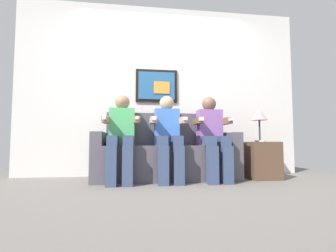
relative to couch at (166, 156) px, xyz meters
name	(u,v)px	position (x,y,z in m)	size (l,w,h in m)	color
ground_plane	(170,184)	(0.00, -0.33, -0.31)	(5.57, 5.57, 0.00)	#66605B
back_wall_assembly	(163,90)	(0.00, 0.44, 0.99)	(4.28, 0.10, 2.60)	silver
couch	(166,156)	(0.00, 0.00, 0.00)	(1.88, 0.58, 0.90)	#514C56
person_on_left	(121,133)	(-0.58, -0.17, 0.29)	(0.46, 0.56, 1.11)	#4CB266
person_in_middle	(168,133)	(0.00, -0.17, 0.29)	(0.46, 0.56, 1.11)	#3F72CC
person_on_right	(212,134)	(0.58, -0.17, 0.29)	(0.46, 0.56, 1.11)	#8C59A5
side_table_right	(261,160)	(1.29, -0.11, -0.06)	(0.40, 0.40, 0.50)	brown
table_lamp	(259,116)	(1.29, -0.08, 0.55)	(0.22, 0.22, 0.46)	#333338
spare_remote_on_table	(261,141)	(1.27, -0.14, 0.20)	(0.04, 0.13, 0.02)	white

